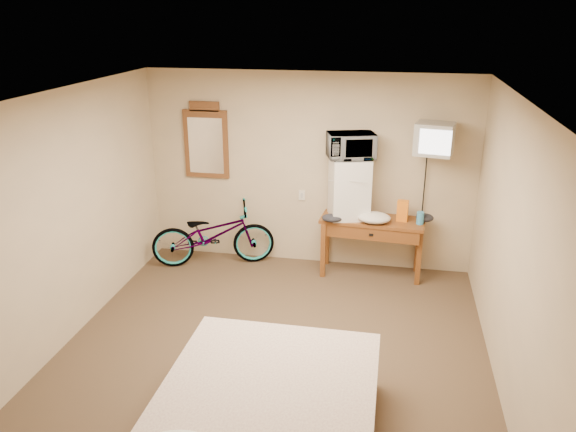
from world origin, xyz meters
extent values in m
plane|color=brown|center=(0.00, 0.00, 0.00)|extent=(4.60, 4.60, 0.00)
plane|color=silver|center=(0.00, 0.00, 2.50)|extent=(4.60, 4.60, 0.00)
cube|color=tan|center=(0.00, 2.30, 1.25)|extent=(4.20, 0.04, 2.50)
cube|color=tan|center=(0.00, -2.30, 1.25)|extent=(4.20, 0.04, 2.50)
cube|color=tan|center=(-2.10, 0.00, 1.25)|extent=(0.04, 4.60, 2.50)
cube|color=tan|center=(2.10, 0.00, 1.25)|extent=(0.04, 4.60, 2.50)
cube|color=beige|center=(-0.08, 2.29, 0.92)|extent=(0.08, 0.01, 0.13)
cube|color=brown|center=(0.85, 2.04, 0.73)|extent=(1.31, 0.59, 0.04)
cube|color=brown|center=(0.27, 1.85, 0.35)|extent=(0.06, 0.06, 0.71)
cube|color=brown|center=(1.44, 1.85, 0.35)|extent=(0.06, 0.06, 0.71)
cube|color=brown|center=(0.27, 2.23, 0.35)|extent=(0.06, 0.06, 0.71)
cube|color=brown|center=(1.44, 2.23, 0.35)|extent=(0.06, 0.06, 0.71)
cube|color=brown|center=(0.85, 1.83, 0.63)|extent=(1.15, 0.13, 0.16)
cube|color=black|center=(0.85, 1.81, 0.63)|extent=(0.05, 0.02, 0.03)
cube|color=silver|center=(0.55, 2.07, 1.13)|extent=(0.56, 0.55, 0.75)
cube|color=#A9A9A4|center=(0.55, 1.84, 1.28)|extent=(0.46, 0.01, 0.00)
cylinder|color=#A9A9A4|center=(0.38, 1.84, 1.08)|extent=(0.02, 0.02, 0.27)
imported|color=silver|center=(0.55, 2.07, 1.66)|extent=(0.64, 0.52, 0.31)
cube|color=orange|center=(1.21, 2.03, 0.88)|extent=(0.14, 0.09, 0.27)
cylinder|color=#388DBF|center=(1.42, 1.97, 0.83)|extent=(0.09, 0.09, 0.15)
ellipsoid|color=silver|center=(0.87, 1.92, 0.81)|extent=(0.41, 0.31, 0.12)
ellipsoid|color=black|center=(0.37, 1.85, 0.80)|extent=(0.25, 0.19, 0.09)
ellipsoid|color=black|center=(1.48, 2.06, 0.80)|extent=(0.22, 0.18, 0.10)
cube|color=black|center=(1.51, 2.28, 1.70)|extent=(0.14, 0.02, 0.14)
cylinder|color=black|center=(1.51, 2.24, 1.70)|extent=(0.05, 0.30, 0.05)
cube|color=#A9A9A4|center=(1.51, 2.02, 1.79)|extent=(0.48, 0.43, 0.37)
cube|color=white|center=(1.51, 1.84, 1.79)|extent=(0.35, 0.08, 0.28)
cube|color=black|center=(1.51, 2.20, 1.79)|extent=(0.26, 0.06, 0.23)
cube|color=brown|center=(-1.34, 2.27, 1.55)|extent=(0.59, 0.04, 0.89)
cube|color=brown|center=(-1.34, 2.27, 2.04)|extent=(0.39, 0.04, 0.12)
cube|color=white|center=(-1.34, 2.25, 1.53)|extent=(0.46, 0.01, 0.73)
imported|color=black|center=(-1.20, 1.95, 0.42)|extent=(1.69, 1.04, 0.84)
cube|color=beige|center=(0.23, -1.30, 0.45)|extent=(1.62, 2.14, 0.14)
camera|label=1|loc=(1.03, -4.56, 3.20)|focal=35.00mm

